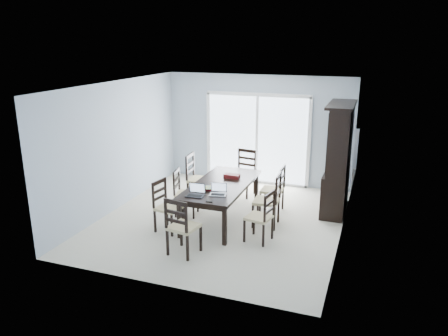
{
  "coord_description": "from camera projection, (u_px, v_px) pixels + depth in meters",
  "views": [
    {
      "loc": [
        2.71,
        -7.39,
        3.4
      ],
      "look_at": [
        0.05,
        0.0,
        1.06
      ],
      "focal_mm": 35.0,
      "sensor_mm": 36.0,
      "label": 1
    }
  ],
  "objects": [
    {
      "name": "floor",
      "position": [
        222.0,
        220.0,
        8.51
      ],
      "size": [
        5.0,
        5.0,
        0.0
      ],
      "primitive_type": "plane",
      "color": "beige",
      "rests_on": "ground"
    },
    {
      "name": "ceiling",
      "position": [
        221.0,
        85.0,
        7.77
      ],
      "size": [
        5.0,
        5.0,
        0.0
      ],
      "primitive_type": "plane",
      "rotation": [
        3.14,
        0.0,
        0.0
      ],
      "color": "white",
      "rests_on": "back_wall"
    },
    {
      "name": "back_wall",
      "position": [
        257.0,
        130.0,
        10.4
      ],
      "size": [
        4.5,
        0.02,
        2.6
      ],
      "primitive_type": "cube",
      "color": "#A1B0C0",
      "rests_on": "floor"
    },
    {
      "name": "wall_left",
      "position": [
        118.0,
        146.0,
        8.87
      ],
      "size": [
        0.02,
        5.0,
        2.6
      ],
      "primitive_type": "cube",
      "color": "#A1B0C0",
      "rests_on": "floor"
    },
    {
      "name": "wall_right",
      "position": [
        346.0,
        167.0,
        7.41
      ],
      "size": [
        0.02,
        5.0,
        2.6
      ],
      "primitive_type": "cube",
      "color": "#A1B0C0",
      "rests_on": "floor"
    },
    {
      "name": "balcony",
      "position": [
        266.0,
        172.0,
        11.68
      ],
      "size": [
        4.5,
        2.0,
        0.1
      ],
      "primitive_type": "cube",
      "color": "gray",
      "rests_on": "ground"
    },
    {
      "name": "railing",
      "position": [
        276.0,
        142.0,
        12.41
      ],
      "size": [
        4.5,
        0.06,
        1.1
      ],
      "primitive_type": "cube",
      "color": "#99999E",
      "rests_on": "balcony"
    },
    {
      "name": "dining_table",
      "position": [
        222.0,
        187.0,
        8.32
      ],
      "size": [
        1.0,
        2.2,
        0.75
      ],
      "color": "black",
      "rests_on": "floor"
    },
    {
      "name": "china_hutch",
      "position": [
        338.0,
        160.0,
        8.68
      ],
      "size": [
        0.5,
        1.38,
        2.2
      ],
      "color": "black",
      "rests_on": "floor"
    },
    {
      "name": "sliding_door",
      "position": [
        257.0,
        139.0,
        10.44
      ],
      "size": [
        2.52,
        0.05,
        2.18
      ],
      "color": "silver",
      "rests_on": "floor"
    },
    {
      "name": "chair_left_near",
      "position": [
        164.0,
        200.0,
        7.91
      ],
      "size": [
        0.48,
        0.47,
        1.09
      ],
      "rotation": [
        0.0,
        0.0,
        -1.73
      ],
      "color": "black",
      "rests_on": "floor"
    },
    {
      "name": "chair_left_mid",
      "position": [
        182.0,
        188.0,
        8.62
      ],
      "size": [
        0.48,
        0.47,
        1.07
      ],
      "rotation": [
        0.0,
        0.0,
        -1.4
      ],
      "color": "black",
      "rests_on": "floor"
    },
    {
      "name": "chair_left_far",
      "position": [
        195.0,
        173.0,
        9.32
      ],
      "size": [
        0.49,
        0.48,
        1.21
      ],
      "rotation": [
        0.0,
        0.0,
        -1.51
      ],
      "color": "black",
      "rests_on": "floor"
    },
    {
      "name": "chair_right_near",
      "position": [
        264.0,
        211.0,
        7.44
      ],
      "size": [
        0.48,
        0.47,
        1.07
      ],
      "rotation": [
        0.0,
        0.0,
        1.38
      ],
      "color": "black",
      "rests_on": "floor"
    },
    {
      "name": "chair_right_mid",
      "position": [
        272.0,
        194.0,
        8.06
      ],
      "size": [
        0.48,
        0.47,
        1.19
      ],
      "rotation": [
        0.0,
        0.0,
        1.61
      ],
      "color": "black",
      "rests_on": "floor"
    },
    {
      "name": "chair_right_far",
      "position": [
        277.0,
        184.0,
        8.73
      ],
      "size": [
        0.43,
        0.42,
        1.12
      ],
      "rotation": [
        0.0,
        0.0,
        1.57
      ],
      "color": "black",
      "rests_on": "floor"
    },
    {
      "name": "chair_end_near",
      "position": [
        180.0,
        221.0,
        6.94
      ],
      "size": [
        0.5,
        0.51,
        1.15
      ],
      "rotation": [
        0.0,
        0.0,
        -0.17
      ],
      "color": "black",
      "rests_on": "floor"
    },
    {
      "name": "chair_end_far",
      "position": [
        245.0,
        167.0,
        9.76
      ],
      "size": [
        0.5,
        0.51,
        1.18
      ],
      "rotation": [
        0.0,
        0.0,
        3.0
      ],
      "color": "black",
      "rests_on": "floor"
    },
    {
      "name": "laptop_dark",
      "position": [
        195.0,
        193.0,
        7.6
      ],
      "size": [
        0.32,
        0.23,
        0.21
      ],
      "rotation": [
        0.0,
        0.0,
        0.07
      ],
      "color": "black",
      "rests_on": "dining_table"
    },
    {
      "name": "laptop_silver",
      "position": [
        218.0,
        192.0,
        7.66
      ],
      "size": [
        0.32,
        0.26,
        0.2
      ],
      "rotation": [
        0.0,
        0.0,
        0.2
      ],
      "color": "#B6B6B9",
      "rests_on": "dining_table"
    },
    {
      "name": "book_stack",
      "position": [
        210.0,
        188.0,
        7.95
      ],
      "size": [
        0.33,
        0.3,
        0.04
      ],
      "rotation": [
        0.0,
        0.0,
        0.26
      ],
      "color": "maroon",
      "rests_on": "dining_table"
    },
    {
      "name": "cell_phone",
      "position": [
        209.0,
        202.0,
        7.35
      ],
      "size": [
        0.12,
        0.06,
        0.01
      ],
      "primitive_type": "cube",
      "rotation": [
        0.0,
        0.0,
        0.11
      ],
      "color": "black",
      "rests_on": "dining_table"
    },
    {
      "name": "game_box",
      "position": [
        232.0,
        176.0,
        8.6
      ],
      "size": [
        0.31,
        0.16,
        0.08
      ],
      "primitive_type": "cube",
      "rotation": [
        0.0,
        0.0,
        -0.04
      ],
      "color": "#4E0F10",
      "rests_on": "dining_table"
    },
    {
      "name": "hot_tub",
      "position": [
        246.0,
        150.0,
        11.86
      ],
      "size": [
        2.06,
        1.88,
        0.97
      ],
      "rotation": [
        0.0,
        0.0,
        -0.12
      ],
      "color": "brown",
      "rests_on": "balcony"
    }
  ]
}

